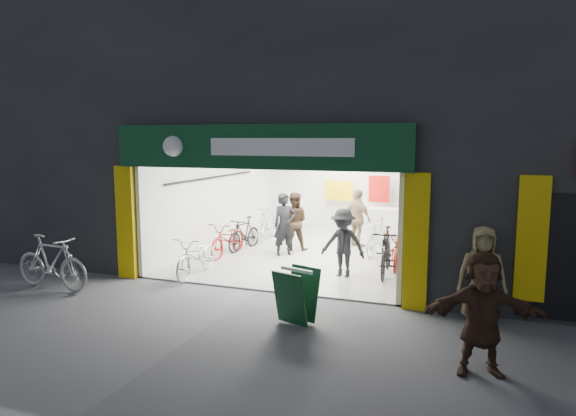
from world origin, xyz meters
The scene contains 17 objects.
ground centered at (0.00, 0.00, 0.00)m, with size 60.00×60.00×0.00m, color #56565B.
building centered at (0.91, 4.99, 4.31)m, with size 17.00×10.27×8.00m.
bike_left_front centered at (-1.80, 0.60, 0.48)m, with size 0.64×1.84×0.97m, color silver.
bike_left_midfront centered at (-1.91, 3.46, 0.48)m, with size 0.46×1.61×0.97m, color black.
bike_left_midback centered at (-2.03, 2.68, 0.48)m, with size 0.64×1.84×0.97m, color maroon.
bike_left_back centered at (-1.80, 4.99, 0.57)m, with size 0.54×1.90×1.14m, color #B4B4B9.
bike_right_front centered at (2.35, 2.15, 0.57)m, with size 0.54×1.90×1.14m, color black.
bike_right_mid centered at (2.50, 3.04, 0.47)m, with size 0.63×1.81×0.95m, color maroon.
bike_right_back centered at (1.80, 4.18, 0.52)m, with size 0.49×1.74×1.04m, color #BCBDC1.
parked_bike centered at (-4.17, -1.39, 0.59)m, with size 0.56×1.98×1.19m, color #B7B8BD.
customer_a centered at (-0.57, 3.19, 0.87)m, with size 0.64×0.42×1.74m, color black.
customer_b centered at (-0.58, 3.96, 0.84)m, with size 0.82×0.64×1.69m, color #342418.
customer_c centered at (1.45, 1.61, 0.81)m, with size 1.05×0.60×1.62m, color black.
customer_d centered at (1.05, 4.98, 0.87)m, with size 1.02×0.42×1.74m, color #8D7252.
pedestrian_near centered at (4.42, -0.30, 0.86)m, with size 0.84×0.55×1.72m, color #8B7C51.
pedestrian_far centered at (4.40, -2.47, 0.86)m, with size 1.60×0.51×1.72m, color #3B251B.
sandwich_board centered at (1.40, -1.52, 0.53)m, with size 0.78×0.79×0.96m.
Camera 1 is at (4.21, -9.68, 3.25)m, focal length 32.00 mm.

